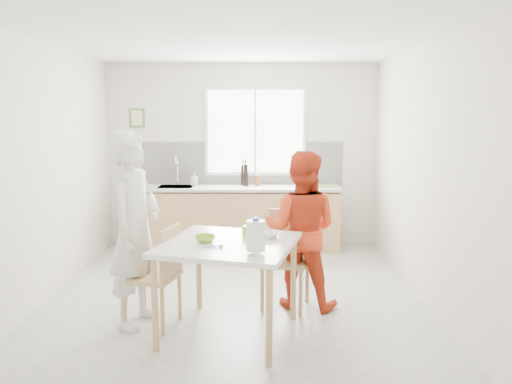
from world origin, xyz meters
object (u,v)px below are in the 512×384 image
(chair_left, at_px, (159,272))
(wine_bottle_a, at_px, (246,175))
(person_white, at_px, (135,229))
(bowl_green, at_px, (205,239))
(chair_far, at_px, (287,254))
(wine_bottle_b, at_px, (243,175))
(milk_jug, at_px, (256,235))
(dining_table, at_px, (229,252))
(bowl_white, at_px, (269,235))
(person_red, at_px, (301,230))

(chair_left, height_order, wine_bottle_a, wine_bottle_a)
(chair_left, relative_size, wine_bottle_a, 2.94)
(person_white, distance_m, bowl_green, 0.71)
(chair_far, bearing_deg, wine_bottle_b, 117.57)
(bowl_green, xyz_separation_m, wine_bottle_b, (0.23, 3.03, 0.20))
(chair_left, xyz_separation_m, bowl_green, (0.45, -0.17, 0.35))
(chair_left, height_order, milk_jug, milk_jug)
(person_white, xyz_separation_m, wine_bottle_b, (0.90, 2.80, 0.17))
(bowl_green, xyz_separation_m, milk_jug, (0.45, -0.36, 0.12))
(dining_table, bearing_deg, chair_left, 165.12)
(chair_left, relative_size, milk_jug, 3.49)
(bowl_white, height_order, milk_jug, milk_jug)
(chair_left, xyz_separation_m, chair_far, (1.21, 0.53, 0.02))
(person_white, bearing_deg, chair_left, -90.00)
(dining_table, height_order, bowl_white, bowl_white)
(chair_far, xyz_separation_m, wine_bottle_a, (-0.48, 2.24, 0.54))
(dining_table, bearing_deg, chair_far, 52.10)
(person_white, xyz_separation_m, person_red, (1.56, 0.45, -0.11))
(chair_left, xyz_separation_m, wine_bottle_b, (0.68, 2.86, 0.55))
(dining_table, relative_size, wine_bottle_a, 4.20)
(chair_far, bearing_deg, chair_left, -141.31)
(person_red, bearing_deg, chair_left, 35.60)
(chair_left, relative_size, chair_far, 0.96)
(dining_table, relative_size, bowl_white, 6.40)
(chair_far, xyz_separation_m, bowl_green, (-0.76, -0.70, 0.34))
(chair_left, xyz_separation_m, milk_jug, (0.90, -0.53, 0.47))
(dining_table, relative_size, wine_bottle_b, 4.48)
(chair_left, distance_m, person_white, 0.45)
(bowl_white, distance_m, wine_bottle_a, 2.80)
(dining_table, distance_m, person_red, 0.97)
(bowl_white, relative_size, milk_jug, 0.78)
(bowl_green, bearing_deg, bowl_white, 16.08)
(dining_table, height_order, wine_bottle_a, wine_bottle_a)
(milk_jug, bearing_deg, wine_bottle_b, 108.52)
(person_white, xyz_separation_m, milk_jug, (1.12, -0.59, 0.09))
(chair_far, height_order, milk_jug, milk_jug)
(person_white, height_order, person_red, person_white)
(person_red, height_order, bowl_white, person_red)
(chair_left, height_order, bowl_green, chair_left)
(dining_table, bearing_deg, bowl_white, 24.92)
(wine_bottle_a, height_order, wine_bottle_b, wine_bottle_a)
(person_red, relative_size, wine_bottle_a, 4.98)
(milk_jug, height_order, wine_bottle_a, wine_bottle_a)
(wine_bottle_b, bearing_deg, chair_far, -77.31)
(bowl_green, bearing_deg, wine_bottle_b, 85.62)
(person_white, distance_m, wine_bottle_a, 2.88)
(chair_far, distance_m, wine_bottle_a, 2.35)
(chair_left, relative_size, wine_bottle_b, 3.14)
(chair_far, xyz_separation_m, milk_jug, (-0.31, -1.06, 0.45))
(bowl_white, bearing_deg, person_white, 176.80)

